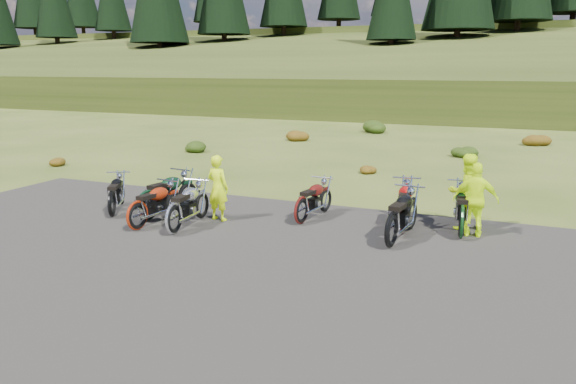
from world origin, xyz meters
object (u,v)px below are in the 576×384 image
at_px(motorcycle_0, 113,218).
at_px(person_middle, 218,189).
at_px(motorcycle_7, 460,239).
at_px(motorcycle_3, 175,235).

bearing_deg(motorcycle_0, person_middle, -101.72).
xyz_separation_m(motorcycle_7, person_middle, (-5.87, -0.79, 0.84)).
bearing_deg(motorcycle_0, motorcycle_7, -107.98).
distance_m(motorcycle_0, motorcycle_7, 8.73).
bearing_deg(person_middle, motorcycle_7, -163.06).
distance_m(motorcycle_3, person_middle, 1.74).
relative_size(motorcycle_7, person_middle, 1.31).
distance_m(motorcycle_7, person_middle, 5.99).
height_order(motorcycle_3, person_middle, person_middle).
relative_size(motorcycle_0, motorcycle_7, 0.89).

